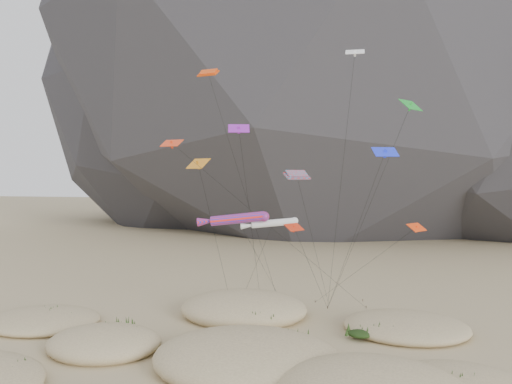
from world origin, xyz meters
TOP-DOWN VIEW (x-y plane):
  - ground at (0.00, 0.00)m, footprint 500.00×500.00m
  - dunes at (-0.76, 3.95)m, footprint 52.11×38.99m
  - dune_grass at (0.03, 3.22)m, footprint 43.67×28.32m
  - kite_stakes at (2.36, 23.24)m, footprint 21.83×6.51m
  - rainbow_tube_kite at (-0.81, 9.41)m, footprint 7.01×17.59m
  - white_tube_kite at (2.51, 10.64)m, footprint 8.47×13.83m
  - orange_parafoil at (-4.96, 15.09)m, footprint 7.39×11.32m
  - multi_parafoil at (5.30, 8.91)m, footprint 3.56×17.64m
  - delta_kites at (5.68, 10.52)m, footprint 24.71×21.15m

SIDE VIEW (x-z plane):
  - ground at x=0.00m, z-range 0.00..0.00m
  - kite_stakes at x=2.36m, z-range 0.00..0.30m
  - dunes at x=-0.76m, z-range -1.28..2.70m
  - dune_grass at x=0.03m, z-range 0.06..1.61m
  - white_tube_kite at x=2.51m, z-range 5.41..17.41m
  - rainbow_tube_kite at x=-0.81m, z-range 5.56..18.26m
  - multi_parafoil at x=5.30m, z-range 7.68..24.34m
  - delta_kites at x=5.68m, z-range 3.76..32.99m
  - orange_parafoil at x=-4.96m, z-range 12.94..40.55m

